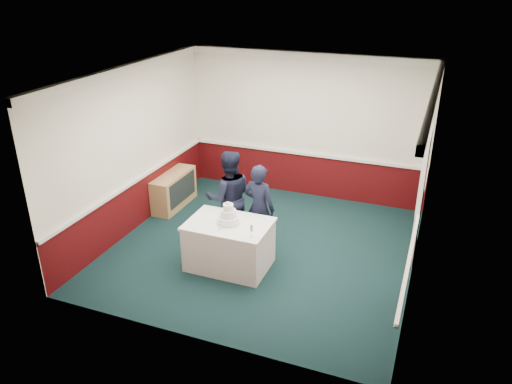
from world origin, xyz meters
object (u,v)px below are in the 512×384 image
(cake_knife, at_px, (222,228))
(person_woman, at_px, (259,208))
(cake_table, at_px, (229,244))
(person_man, at_px, (229,198))
(wedding_cake, at_px, (228,217))
(sideboard, at_px, (174,190))
(champagne_flute, at_px, (251,229))

(cake_knife, height_order, person_woman, person_woman)
(cake_table, xyz_separation_m, person_man, (-0.33, 0.76, 0.45))
(wedding_cake, xyz_separation_m, cake_knife, (-0.03, -0.20, -0.11))
(sideboard, relative_size, cake_table, 0.91)
(person_man, bearing_deg, cake_knife, 76.15)
(cake_table, distance_m, champagne_flute, 0.78)
(cake_knife, xyz_separation_m, person_man, (-0.30, 0.96, 0.06))
(person_woman, bearing_deg, champagne_flute, 113.35)
(person_woman, bearing_deg, person_man, 3.84)
(person_man, bearing_deg, champagne_flute, 97.36)
(person_man, xyz_separation_m, person_woman, (0.58, -0.05, -0.07))
(sideboard, distance_m, person_woman, 2.45)
(champagne_flute, xyz_separation_m, person_man, (-0.83, 1.04, -0.08))
(person_woman, bearing_deg, sideboard, -14.43)
(sideboard, relative_size, champagne_flute, 5.85)
(cake_table, bearing_deg, person_man, 113.63)
(cake_table, distance_m, wedding_cake, 0.50)
(cake_knife, distance_m, person_woman, 0.95)
(sideboard, height_order, cake_knife, cake_knife)
(sideboard, xyz_separation_m, cake_table, (1.97, -1.67, 0.05))
(cake_table, bearing_deg, sideboard, 139.73)
(sideboard, xyz_separation_m, champagne_flute, (2.47, -1.95, 0.58))
(cake_table, xyz_separation_m, champagne_flute, (0.50, -0.28, 0.53))
(person_man, height_order, person_woman, person_man)
(sideboard, distance_m, champagne_flute, 3.20)
(sideboard, relative_size, cake_knife, 5.45)
(wedding_cake, distance_m, cake_knife, 0.23)
(cake_knife, distance_m, champagne_flute, 0.55)
(person_man, relative_size, person_woman, 1.09)
(cake_table, relative_size, person_man, 0.78)
(cake_table, xyz_separation_m, cake_knife, (-0.03, -0.20, 0.39))
(sideboard, bearing_deg, cake_table, -40.27)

